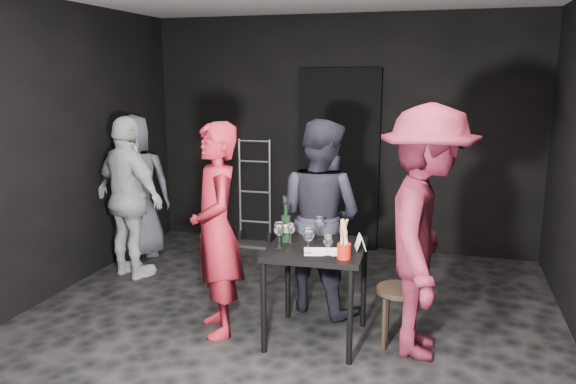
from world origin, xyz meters
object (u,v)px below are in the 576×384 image
(man_maroon, at_px, (427,204))
(server_red, at_px, (216,218))
(tasting_table, at_px, (317,259))
(wine_bottle, at_px, (286,228))
(breadstick_cup, at_px, (344,240))
(hand_truck, at_px, (254,225))
(woman_black, at_px, (320,206))
(stool, at_px, (399,300))
(bystander_cream, at_px, (129,191))
(bystander_grey, at_px, (135,182))

(man_maroon, bearing_deg, server_red, 93.17)
(tasting_table, height_order, wine_bottle, wine_bottle)
(wine_bottle, distance_m, breadstick_cup, 0.58)
(hand_truck, xyz_separation_m, server_red, (0.52, -2.32, 0.71))
(tasting_table, bearing_deg, woman_black, 101.05)
(hand_truck, xyz_separation_m, stool, (1.92, -2.19, 0.14))
(breadstick_cup, bearing_deg, server_red, 172.61)
(stool, bearing_deg, hand_truck, 131.32)
(woman_black, relative_size, man_maroon, 0.82)
(man_maroon, bearing_deg, bystander_cream, 73.60)
(tasting_table, height_order, server_red, server_red)
(woman_black, relative_size, wine_bottle, 6.32)
(man_maroon, xyz_separation_m, bystander_grey, (-3.20, 1.40, -0.26))
(tasting_table, relative_size, wine_bottle, 2.56)
(server_red, height_order, wine_bottle, server_red)
(bystander_cream, height_order, wine_bottle, bystander_cream)
(hand_truck, bearing_deg, man_maroon, -48.81)
(stool, distance_m, man_maroon, 0.77)
(hand_truck, xyz_separation_m, bystander_cream, (-0.82, -1.40, 0.66))
(bystander_grey, bearing_deg, wine_bottle, 110.14)
(bystander_cream, distance_m, breadstick_cup, 2.59)
(server_red, relative_size, man_maroon, 0.84)
(bystander_grey, bearing_deg, hand_truck, 178.96)
(breadstick_cup, bearing_deg, woman_black, 114.24)
(tasting_table, height_order, bystander_grey, bystander_grey)
(server_red, bearing_deg, bystander_cream, -157.87)
(bystander_cream, bearing_deg, stool, -173.93)
(bystander_cream, bearing_deg, hand_truck, -98.12)
(server_red, bearing_deg, woman_black, 102.01)
(man_maroon, distance_m, wine_bottle, 1.09)
(man_maroon, height_order, wine_bottle, man_maroon)
(tasting_table, bearing_deg, stool, 4.40)
(woman_black, relative_size, bystander_cream, 1.04)
(hand_truck, xyz_separation_m, tasting_table, (1.30, -2.24, 0.42))
(tasting_table, distance_m, server_red, 0.84)
(man_maroon, bearing_deg, hand_truck, 42.68)
(man_maroon, distance_m, breadstick_cup, 0.64)
(breadstick_cup, bearing_deg, wine_bottle, 151.28)
(hand_truck, relative_size, wine_bottle, 4.35)
(bystander_grey, xyz_separation_m, wine_bottle, (2.15, -1.36, 0.00))
(hand_truck, bearing_deg, tasting_table, -62.07)
(tasting_table, xyz_separation_m, bystander_grey, (-2.41, 1.42, 0.21))
(tasting_table, distance_m, wine_bottle, 0.34)
(hand_truck, bearing_deg, bystander_grey, -145.80)
(server_red, height_order, man_maroon, man_maroon)
(man_maroon, relative_size, bystander_grey, 1.31)
(hand_truck, bearing_deg, bystander_cream, -122.57)
(wine_bottle, bearing_deg, man_maroon, -1.99)
(wine_bottle, bearing_deg, breadstick_cup, -28.72)
(bystander_cream, bearing_deg, man_maroon, -173.44)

